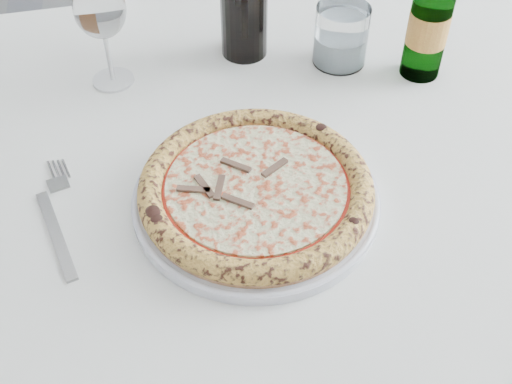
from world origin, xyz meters
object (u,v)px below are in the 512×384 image
pizza (256,188)px  wine_glass (100,12)px  beer_bottle (430,19)px  dining_table (243,195)px  tumbler (341,39)px  plate (256,198)px

pizza → wine_glass: wine_glass is taller
wine_glass → pizza: bearing=-60.2°
pizza → wine_glass: size_ratio=1.75×
wine_glass → beer_bottle: 0.46m
dining_table → tumbler: size_ratio=16.44×
beer_bottle → pizza: bearing=-142.8°
plate → wine_glass: 0.35m
plate → beer_bottle: (0.29, 0.22, 0.08)m
pizza → beer_bottle: beer_bottle is taller
plate → beer_bottle: beer_bottle is taller
dining_table → tumbler: tumbler is taller
wine_glass → tumbler: wine_glass is taller
plate → tumbler: tumbler is taller
wine_glass → tumbler: 0.35m
dining_table → plate: 0.14m
plate → dining_table: bearing=90.0°
beer_bottle → wine_glass: bearing=172.2°
pizza → tumbler: (0.18, 0.27, 0.01)m
plate → tumbler: size_ratio=3.29×
beer_bottle → tumbler: bearing=155.4°
plate → beer_bottle: size_ratio=1.32×
pizza → beer_bottle: (0.29, 0.22, 0.07)m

